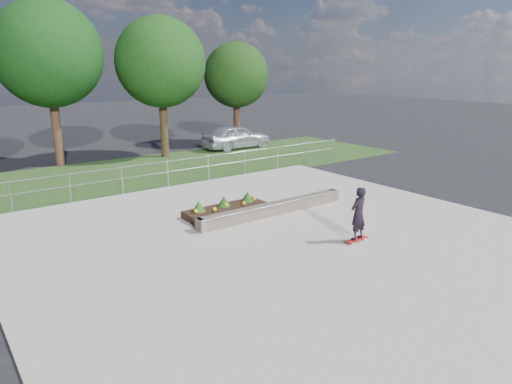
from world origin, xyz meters
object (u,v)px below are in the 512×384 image
planter_bed (227,209)px  parked_car (236,137)px  grind_ledge (274,209)px  skateboarder (358,214)px

planter_bed → parked_car: parked_car is taller
parked_car → planter_bed: bearing=145.0°
grind_ledge → planter_bed: size_ratio=2.00×
grind_ledge → skateboarder: size_ratio=3.66×
planter_bed → parked_car: (7.93, 11.10, 0.51)m
grind_ledge → parked_car: 13.77m
skateboarder → parked_car: bearing=67.8°
grind_ledge → skateboarder: (0.32, -3.45, 0.65)m
planter_bed → skateboarder: (1.62, -4.41, 0.67)m
grind_ledge → skateboarder: 3.52m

